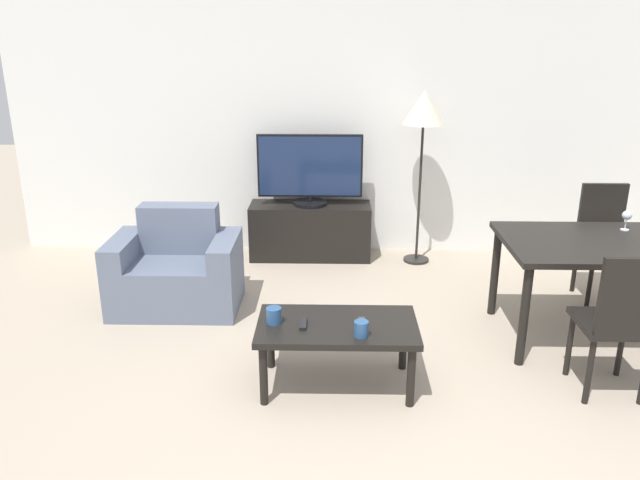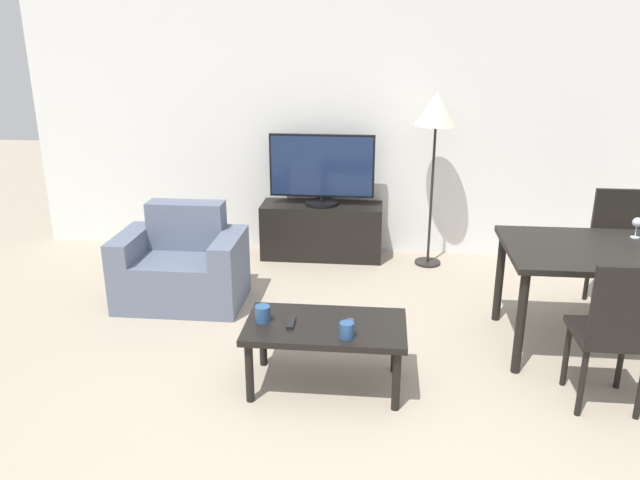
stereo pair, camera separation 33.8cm
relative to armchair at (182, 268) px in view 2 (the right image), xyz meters
The scene contains 15 objects.
ground_plane 2.49m from the armchair, 49.73° to the right, with size 18.00×18.00×0.00m, color tan.
wall_back 2.38m from the armchair, 41.45° to the left, with size 6.90×0.06×2.70m.
armchair is the anchor object (origin of this frame).
tv_stand 1.53m from the armchair, 48.50° to the left, with size 1.15×0.39×0.53m.
tv 1.63m from the armchair, 48.44° to the left, with size 0.98×0.32×0.67m.
coffee_table 1.71m from the armchair, 42.32° to the right, with size 0.97×0.54×0.43m.
dining_table 3.22m from the armchair, ahead, with size 1.50×0.89×0.73m.
dining_chair_near 3.16m from the armchair, 23.04° to the right, with size 0.40×0.40×0.93m.
dining_chair_far 3.44m from the armchair, ahead, with size 0.40×0.40×0.93m.
floor_lamp 2.54m from the armchair, 27.40° to the left, with size 0.38×0.38×1.60m.
remote_primary 1.84m from the armchair, 39.67° to the right, with size 0.04×0.15×0.02m.
remote_secondary 1.59m from the armchair, 48.04° to the right, with size 0.04×0.15×0.02m.
cup_white_near 1.46m from the armchair, 52.60° to the right, with size 0.09×0.09×0.10m.
cup_colored_far 1.92m from the armchair, 43.08° to the right, with size 0.08×0.08×0.09m.
wine_glass_left 3.39m from the armchair, ahead, with size 0.07×0.07×0.15m.
Camera 2 is at (-0.03, -2.64, 2.12)m, focal length 35.00 mm.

